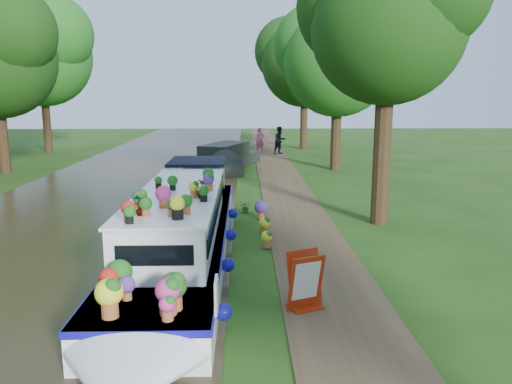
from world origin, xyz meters
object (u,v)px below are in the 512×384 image
at_px(sandwich_board, 305,283).
at_px(plant_boat, 180,231).
at_px(second_boat, 225,159).
at_px(pedestrian_pink, 260,140).
at_px(pedestrian_dark, 280,140).

bearing_deg(sandwich_board, plant_boat, 112.90).
distance_m(plant_boat, second_boat, 16.49).
height_order(pedestrian_pink, pedestrian_dark, pedestrian_dark).
height_order(second_boat, sandwich_board, second_boat).
xyz_separation_m(plant_boat, pedestrian_pink, (2.75, 24.04, 0.08)).
bearing_deg(plant_boat, sandwich_board, -44.43).
relative_size(pedestrian_pink, pedestrian_dark, 0.93).
relative_size(second_boat, pedestrian_pink, 4.36).
bearing_deg(sandwich_board, pedestrian_dark, 64.34).
distance_m(second_boat, pedestrian_dark, 7.76).
relative_size(sandwich_board, pedestrian_dark, 0.58).
distance_m(pedestrian_pink, pedestrian_dark, 1.58).
bearing_deg(plant_boat, second_boat, 88.26).
xyz_separation_m(sandwich_board, pedestrian_pink, (-0.04, 26.77, 0.40)).
height_order(plant_boat, pedestrian_dark, plant_boat).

